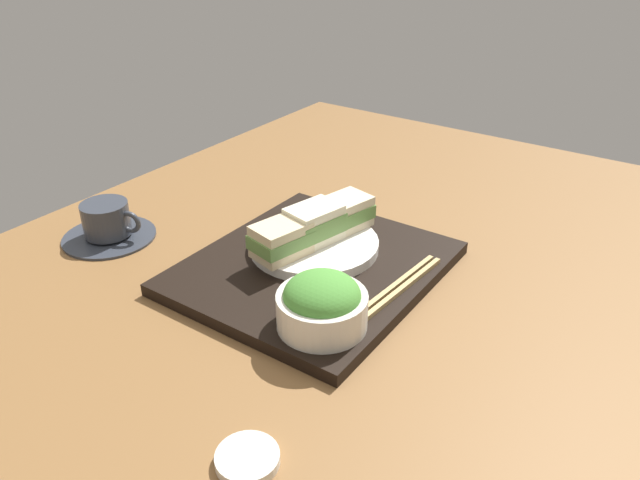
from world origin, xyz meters
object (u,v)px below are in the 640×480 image
sandwich_far (344,213)px  sandwich_plate (314,244)px  sandwich_near (281,240)px  small_sauce_dish (247,459)px  coffee_cup (108,224)px  salad_bowl (322,304)px  chopsticks_pair (394,291)px  sandwich_middle (314,224)px

sandwich_far → sandwich_plate: bearing=167.5°
sandwich_near → small_sauce_dish: size_ratio=1.48×
small_sauce_dish → sandwich_near: bearing=32.1°
sandwich_plate → coffee_cup: coffee_cup is taller
sandwich_near → coffee_cup: size_ratio=0.63×
sandwich_near → coffee_cup: bearing=103.5°
salad_bowl → coffee_cup: size_ratio=0.76×
small_sauce_dish → coffee_cup: bearing=65.5°
sandwich_plate → small_sauce_dish: 39.14cm
chopsticks_pair → coffee_cup: (-9.61, 46.84, 0.27)cm
sandwich_far → salad_bowl: (-21.22, -10.40, -0.69)cm
coffee_cup → small_sauce_dish: bearing=-114.5°
sandwich_middle → chopsticks_pair: size_ratio=0.43×
chopsticks_pair → sandwich_plate: bearing=76.6°
sandwich_plate → small_sauce_dish: bearing=-154.4°
sandwich_far → sandwich_near: bearing=167.5°
sandwich_far → salad_bowl: bearing=-153.9°
sandwich_plate → small_sauce_dish: (-35.24, -16.90, -2.06)cm
sandwich_near → salad_bowl: 15.86cm
sandwich_near → chopsticks_pair: sandwich_near is taller
sandwich_near → salad_bowl: (-8.87, -13.13, -0.69)cm
sandwich_middle → sandwich_far: bearing=-12.5°
coffee_cup → sandwich_near: bearing=-76.5°
coffee_cup → small_sauce_dish: 52.87cm
sandwich_far → salad_bowl: size_ratio=0.81×
sandwich_near → small_sauce_dish: 34.72cm
small_sauce_dish → sandwich_middle: bearing=25.6°
sandwich_near → small_sauce_dish: sandwich_near is taller
chopsticks_pair → sandwich_near: bearing=98.2°
salad_bowl → small_sauce_dish: (-20.19, -5.14, -4.55)cm
sandwich_far → chopsticks_pair: sandwich_far is taller
sandwich_plate → salad_bowl: 19.26cm
sandwich_plate → sandwich_near: 7.08cm
salad_bowl → small_sauce_dish: salad_bowl is taller
sandwich_far → chopsticks_pair: bearing=-124.7°
chopsticks_pair → sandwich_middle: bearing=76.6°
sandwich_middle → coffee_cup: bearing=113.1°
coffee_cup → small_sauce_dish: (-21.91, -48.08, -1.93)cm
sandwich_plate → sandwich_middle: (-0.00, -0.00, 3.48)cm
sandwich_plate → sandwich_near: size_ratio=2.07×
small_sauce_dish → salad_bowl: bearing=14.3°
sandwich_near → chopsticks_pair: (2.45, -17.03, -3.58)cm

